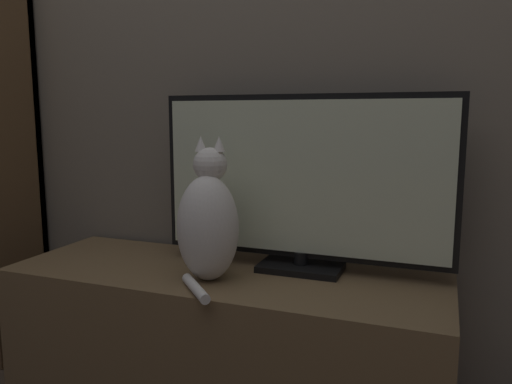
% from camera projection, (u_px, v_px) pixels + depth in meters
% --- Properties ---
extents(wall_back, '(4.80, 0.05, 2.60)m').
position_uv_depth(wall_back, '(255.00, 18.00, 1.69)').
color(wall_back, '#756B5B').
rests_on(wall_back, ground_plane).
extents(tv_stand, '(1.36, 0.47, 0.49)m').
position_uv_depth(tv_stand, '(224.00, 346.00, 1.59)').
color(tv_stand, brown).
rests_on(tv_stand, ground_plane).
extents(tv, '(0.92, 0.15, 0.55)m').
position_uv_depth(tv, '(302.00, 182.00, 1.53)').
color(tv, black).
rests_on(tv, tv_stand).
extents(cat, '(0.21, 0.29, 0.42)m').
position_uv_depth(cat, '(208.00, 223.00, 1.46)').
color(cat, silver).
rests_on(cat, tv_stand).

